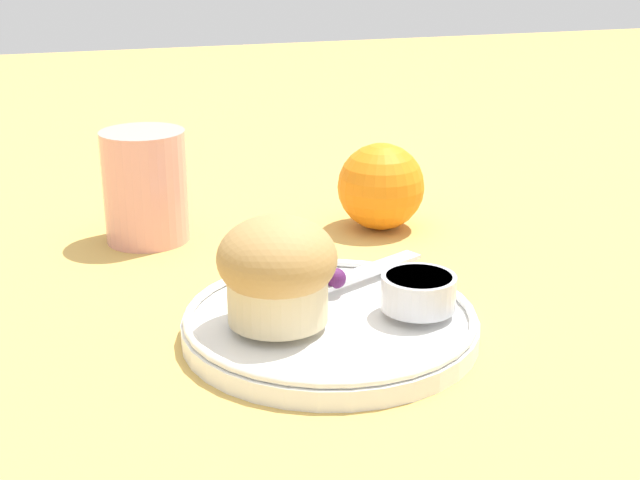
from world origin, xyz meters
name	(u,v)px	position (x,y,z in m)	size (l,w,h in m)	color
ground_plane	(321,324)	(0.00, 0.00, 0.00)	(3.00, 3.00, 0.00)	tan
plate	(334,323)	(0.00, -0.02, 0.01)	(0.21, 0.21, 0.02)	white
muffin	(277,270)	(-0.04, -0.03, 0.06)	(0.08, 0.08, 0.07)	beige
cream_ramekin	(419,290)	(0.06, -0.04, 0.03)	(0.05, 0.05, 0.02)	silver
berry_pair	(326,279)	(0.01, 0.01, 0.03)	(0.03, 0.02, 0.02)	#4C194C
butter_knife	(332,284)	(0.01, 0.02, 0.02)	(0.17, 0.09, 0.00)	silver
orange_fruit	(381,187)	(0.12, 0.19, 0.04)	(0.08, 0.08, 0.08)	orange
juice_glass	(145,186)	(-0.09, 0.22, 0.05)	(0.08, 0.08, 0.10)	#E5998C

